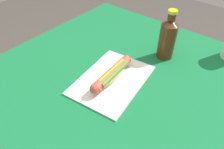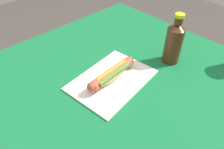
% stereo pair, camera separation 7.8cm
% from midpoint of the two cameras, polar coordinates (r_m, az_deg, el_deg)
% --- Properties ---
extents(dining_table, '(1.24, 0.99, 0.77)m').
position_cam_midpoint_polar(dining_table, '(0.85, -0.96, -10.53)').
color(dining_table, brown).
rests_on(dining_table, ground).
extents(paper_wrapper, '(0.34, 0.26, 0.01)m').
position_cam_midpoint_polar(paper_wrapper, '(0.80, 2.80, -1.58)').
color(paper_wrapper, white).
rests_on(paper_wrapper, dining_table).
extents(hot_dog, '(0.23, 0.06, 0.05)m').
position_cam_midpoint_polar(hot_dog, '(0.77, 2.92, 0.04)').
color(hot_dog, '#DBB26B').
rests_on(hot_dog, paper_wrapper).
extents(soda_bottle, '(0.07, 0.07, 0.21)m').
position_cam_midpoint_polar(soda_bottle, '(0.89, 18.92, 8.21)').
color(soda_bottle, '#4C2814').
rests_on(soda_bottle, dining_table).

